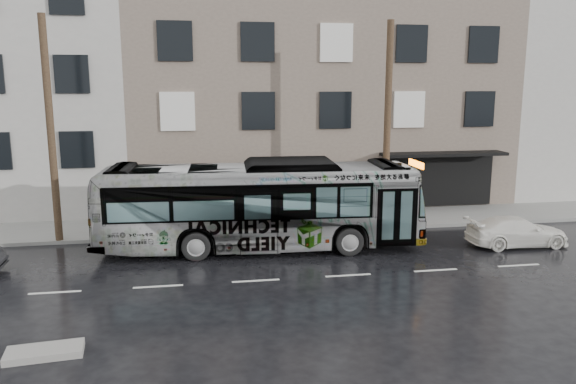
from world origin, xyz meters
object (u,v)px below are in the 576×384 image
utility_pole_front (387,126)px  bus (260,205)px  sign_post (408,199)px  utility_pole_rear (51,131)px  white_sedan (517,231)px

utility_pole_front → bus: (-5.91, -2.08, -2.88)m
sign_post → bus: (-7.01, -2.08, 0.42)m
utility_pole_front → utility_pole_rear: 14.00m
sign_post → white_sedan: bearing=-46.0°
utility_pole_front → white_sedan: (4.43, -3.44, -4.06)m
utility_pole_front → utility_pole_rear: (-14.00, 0.00, 0.00)m
bus → white_sedan: bus is taller
sign_post → bus: 7.33m
utility_pole_front → sign_post: (1.10, 0.00, -3.30)m
utility_pole_rear → white_sedan: utility_pole_rear is taller
sign_post → white_sedan: size_ratio=0.59×
utility_pole_rear → white_sedan: 19.18m
utility_pole_front → sign_post: 3.48m
utility_pole_front → bus: utility_pole_front is taller
utility_pole_rear → white_sedan: bearing=-10.6°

